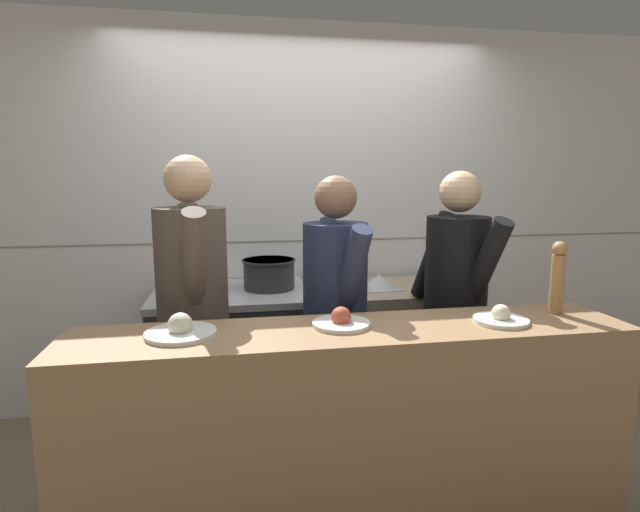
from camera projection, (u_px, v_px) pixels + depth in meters
name	position (u px, v px, depth m)	size (l,w,h in m)	color
wall_back_tiled	(302.00, 218.00, 3.47)	(8.00, 0.06, 2.60)	white
oven_range	(233.00, 360.00, 3.13)	(0.94, 0.71, 0.90)	#38383D
prep_counter	(387.00, 352.00, 3.30)	(0.93, 0.65, 0.88)	gray
pass_counter	(353.00, 439.00, 2.14)	(2.34, 0.45, 0.98)	#93704C
stock_pot	(199.00, 277.00, 3.03)	(0.34, 0.34, 0.18)	#B7BABF
sauce_pot	(269.00, 273.00, 3.11)	(0.34, 0.34, 0.18)	#2D2D33
mixing_bowl_steel	(379.00, 281.00, 3.22)	(0.21, 0.21, 0.08)	#B7BABF
chefs_knife	(372.00, 292.00, 3.07)	(0.37, 0.06, 0.02)	#B7BABF
plated_dish_main	(181.00, 330.00, 1.96)	(0.28, 0.28, 0.10)	white
plated_dish_appetiser	(341.00, 321.00, 2.08)	(0.24, 0.24, 0.09)	white
plated_dish_dessert	(501.00, 318.00, 2.13)	(0.23, 0.23, 0.08)	white
pepper_mill	(558.00, 276.00, 2.25)	(0.07, 0.07, 0.33)	#AD7A47
chef_head_cook	(193.00, 310.00, 2.46)	(0.39, 0.74, 1.70)	black
chef_sous	(335.00, 316.00, 2.54)	(0.38, 0.70, 1.60)	black
chef_line	(455.00, 306.00, 2.68)	(0.41, 0.70, 1.62)	black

